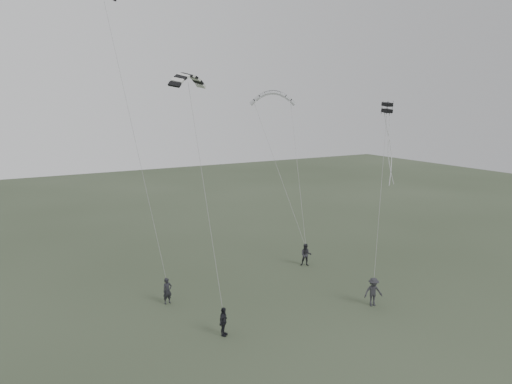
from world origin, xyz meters
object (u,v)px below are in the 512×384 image
flyer_far (373,292)px  kite_striped (188,75)px  flyer_left (167,291)px  kite_pale_large (273,93)px  kite_box (387,108)px  flyer_right (306,255)px  flyer_center (223,322)px

flyer_far → kite_striped: 18.56m
flyer_left → kite_pale_large: bearing=21.3°
flyer_left → kite_box: size_ratio=2.57×
kite_box → kite_striped: bearing=162.3°
kite_striped → kite_pale_large: bearing=1.4°
flyer_right → flyer_center: bearing=-110.7°
kite_pale_large → kite_striped: size_ratio=1.26×
kite_pale_large → kite_striped: 12.86m
flyer_left → flyer_right: size_ratio=0.96×
flyer_right → kite_striped: size_ratio=0.58×
flyer_left → kite_striped: size_ratio=0.56×
flyer_far → kite_striped: bearing=160.5°
kite_striped → kite_box: size_ratio=4.59×
flyer_far → kite_pale_large: bearing=104.4°
flyer_center → kite_box: (13.79, 1.90, 11.97)m
kite_pale_large → flyer_center: bearing=-99.4°
flyer_far → flyer_left: bearing=167.6°
flyer_left → flyer_far: flyer_far is taller
flyer_far → flyer_right: bearing=103.4°
flyer_right → kite_pale_large: bearing=121.9°
kite_pale_large → flyer_left: bearing=-118.3°
flyer_right → flyer_far: flyer_far is taller
flyer_left → flyer_far: bearing=-40.5°
kite_striped → flyer_far: bearing=-70.2°
flyer_left → kite_pale_large: kite_pale_large is taller
flyer_center → flyer_far: flyer_far is taller
flyer_left → flyer_right: (12.47, 1.72, 0.04)m
flyer_far → kite_pale_large: (1.16, 14.60, 13.03)m
flyer_right → flyer_far: size_ratio=0.96×
flyer_center → kite_pale_large: bearing=6.1°
flyer_right → kite_pale_large: 14.30m
flyer_right → kite_pale_large: (0.31, 5.82, 13.06)m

